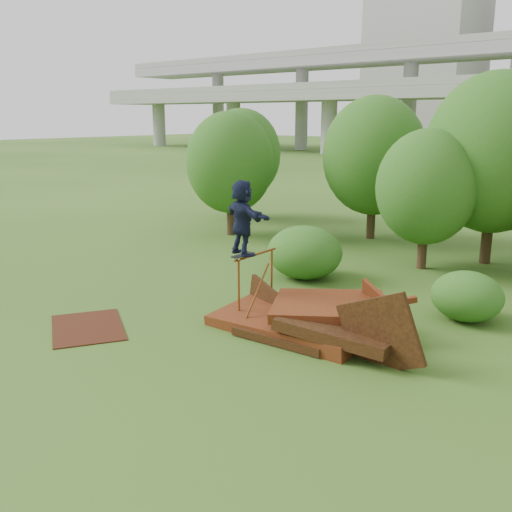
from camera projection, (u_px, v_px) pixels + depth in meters
The scene contains 14 objects.
ground at pixel (228, 342), 13.57m from camera, with size 240.00×240.00×0.00m, color #2D5116.
scrap_pile at pixel (313, 321), 13.97m from camera, with size 5.79×2.96×2.13m.
grind_rail at pixel (256, 273), 15.19m from camera, with size 0.16×1.76×1.70m.
skateboard at pixel (243, 255), 14.61m from camera, with size 0.24×0.77×0.08m.
skater at pixel (243, 218), 14.38m from camera, with size 1.78×0.57×1.92m, color #141A34.
flat_plate at pixel (88, 327), 14.44m from camera, with size 2.39×1.71×0.03m, color #3A190C.
tree_0 at pixel (230, 163), 25.07m from camera, with size 3.88×3.88×5.47m.
tree_1 at pixel (374, 156), 24.23m from camera, with size 4.39×4.39×6.11m.
tree_2 at pixel (427, 187), 19.44m from camera, with size 3.44×3.44×4.85m.
tree_3 at pixel (495, 153), 19.89m from camera, with size 4.89×4.89×6.78m.
tree_6 at pixel (242, 154), 29.37m from camera, with size 4.04×4.04×5.64m.
shrub_left at pixel (305, 252), 18.71m from camera, with size 2.52×2.33×1.75m, color #1D4412.
shrub_right at pixel (467, 296), 14.85m from camera, with size 1.86×1.70×1.32m, color #1D4412.
building_left at pixel (427, 47), 103.82m from camera, with size 18.00×16.00×35.00m, color #9E9E99.
Camera 1 is at (8.65, -9.30, 5.22)m, focal length 40.00 mm.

